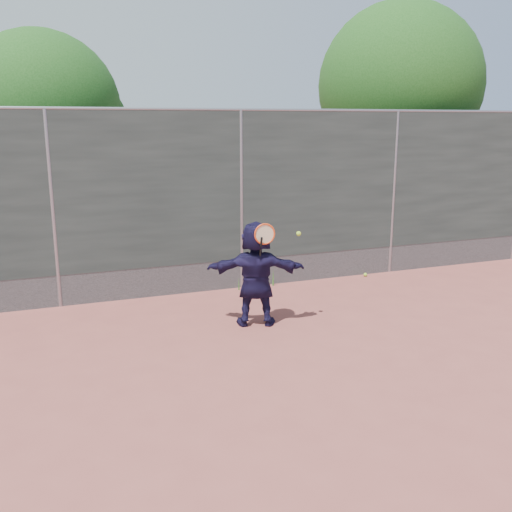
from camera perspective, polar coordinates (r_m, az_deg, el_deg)
name	(u,v)px	position (r m, az deg, el deg)	size (l,w,h in m)	color
ground	(339,366)	(6.93, 8.27, -10.79)	(80.00, 80.00, 0.00)	#9E4C42
player	(256,273)	(7.96, 0.00, -1.74)	(1.39, 0.44, 1.49)	#171233
ball_ground	(365,275)	(10.80, 10.88, -1.85)	(0.07, 0.07, 0.07)	#AADB30
fence	(241,197)	(9.62, -1.49, 5.96)	(20.00, 0.06, 3.03)	#38423D
swing_action	(268,235)	(7.69, 1.21, 2.09)	(0.71, 0.14, 0.51)	#EA4416
tree_right	(405,90)	(13.72, 14.68, 15.74)	(3.78, 3.60, 5.39)	#382314
tree_left	(51,115)	(12.07, -19.83, 13.16)	(3.15, 3.00, 4.53)	#382314
weed_clump	(260,280)	(9.90, 0.39, -2.39)	(0.68, 0.07, 0.30)	#387226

